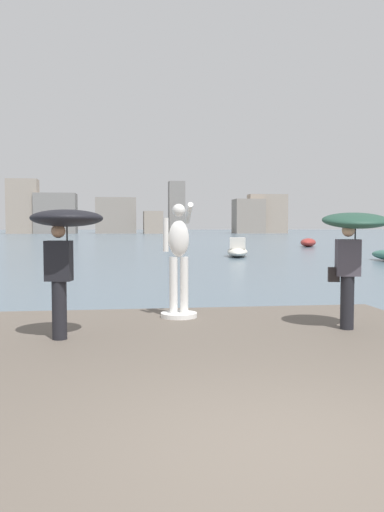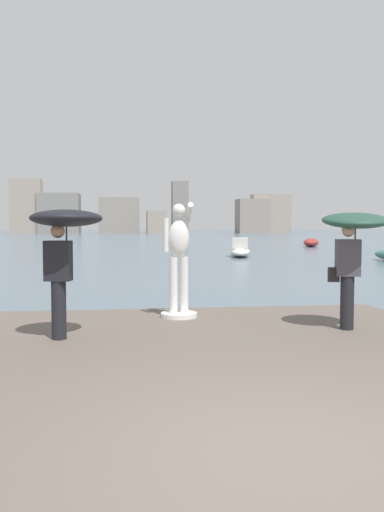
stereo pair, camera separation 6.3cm
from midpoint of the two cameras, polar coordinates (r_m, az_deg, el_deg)
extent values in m
plane|color=slate|center=(43.92, -5.48, 0.59)|extent=(400.00, 400.00, 0.00)
cube|color=#60564C|center=(6.25, 4.61, -14.49)|extent=(7.90, 9.94, 0.40)
cylinder|color=white|center=(9.91, -1.23, -6.36)|extent=(0.68, 0.68, 0.08)
cylinder|color=white|center=(9.82, -1.82, -3.14)|extent=(0.15, 0.15, 1.04)
cylinder|color=white|center=(9.84, -0.65, -3.12)|extent=(0.15, 0.15, 1.04)
ellipsoid|color=white|center=(9.77, -1.24, 1.89)|extent=(0.38, 0.26, 0.68)
sphere|color=white|center=(9.77, -1.25, 4.94)|extent=(0.24, 0.24, 0.24)
cylinder|color=white|center=(9.75, -2.65, 2.29)|extent=(0.10, 0.10, 0.62)
cylinder|color=white|center=(10.06, -0.15, 4.63)|extent=(0.10, 0.59, 0.40)
cylinder|color=black|center=(8.21, -13.93, -5.66)|extent=(0.22, 0.22, 0.88)
cube|color=black|center=(8.13, -14.00, -0.50)|extent=(0.42, 0.31, 0.60)
sphere|color=#A87A5B|center=(8.11, -14.05, 2.64)|extent=(0.21, 0.21, 0.21)
cylinder|color=#262626|center=(8.11, -13.14, 1.70)|extent=(0.02, 0.02, 0.52)
ellipsoid|color=black|center=(8.11, -13.17, 3.99)|extent=(1.25, 1.26, 0.27)
cylinder|color=black|center=(9.08, 16.55, -4.84)|extent=(0.22, 0.22, 0.88)
cube|color=#47424C|center=(9.00, 16.63, -0.18)|extent=(0.42, 0.31, 0.60)
sphere|color=tan|center=(8.99, 16.67, 2.66)|extent=(0.21, 0.21, 0.21)
cylinder|color=#262626|center=(9.06, 17.34, 1.72)|extent=(0.02, 0.02, 0.50)
ellipsoid|color=#234738|center=(9.05, 17.38, 3.67)|extent=(1.27, 1.28, 0.36)
cube|color=black|center=(9.00, 15.20, -1.94)|extent=(0.20, 0.13, 0.24)
ellipsoid|color=#9E2D28|center=(52.86, 12.74, 1.43)|extent=(2.78, 3.87, 0.81)
ellipsoid|color=silver|center=(35.71, 5.23, 0.45)|extent=(2.29, 4.94, 0.61)
cube|color=beige|center=(35.32, 5.24, 1.40)|extent=(1.27, 1.52, 0.71)
cube|color=gray|center=(135.14, -17.39, 5.11)|extent=(7.29, 4.62, 13.18)
cube|color=gray|center=(134.67, -14.08, 4.46)|extent=(9.93, 7.22, 9.84)
cube|color=gray|center=(134.71, -7.83, 4.34)|extent=(9.99, 6.15, 8.94)
cube|color=gray|center=(132.42, -3.85, 3.64)|extent=(4.68, 6.47, 5.52)
cube|color=gray|center=(137.48, -1.31, 5.26)|extent=(4.08, 4.41, 13.31)
cube|color=gray|center=(135.40, 6.46, 4.27)|extent=(7.42, 6.42, 8.63)
cube|color=gray|center=(136.83, 8.47, 4.51)|extent=(9.76, 4.04, 9.88)
camera|label=1|loc=(0.03, -89.81, 0.01)|focal=37.15mm
camera|label=2|loc=(0.03, 90.19, -0.01)|focal=37.15mm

